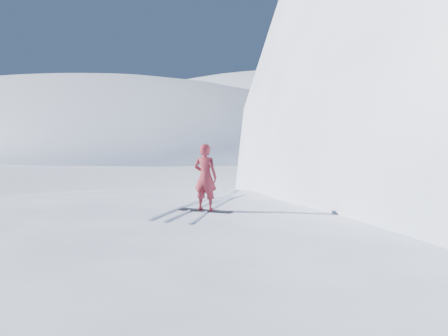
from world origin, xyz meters
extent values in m
plane|color=white|center=(0.00, 0.00, 0.00)|extent=(400.00, 400.00, 0.00)
ellipsoid|color=white|center=(1.00, 3.00, 0.00)|extent=(36.00, 28.00, 4.80)
ellipsoid|color=white|center=(-70.00, 60.00, 0.00)|extent=(120.00, 70.00, 28.00)
ellipsoid|color=white|center=(-40.00, 110.00, 0.00)|extent=(140.00, 90.00, 36.00)
ellipsoid|color=white|center=(-2.00, 6.00, 0.00)|extent=(7.00, 6.30, 1.00)
cube|color=black|center=(0.23, 3.10, 2.41)|extent=(1.53, 0.47, 0.03)
imported|color=maroon|center=(0.23, 3.10, 3.33)|extent=(0.71, 0.51, 1.81)
ellipsoid|color=white|center=(-54.61, 42.27, 0.00)|extent=(9.34, 7.47, 6.54)
cube|color=silver|center=(-0.89, 4.29, 2.42)|extent=(1.16, 5.91, 0.04)
cube|color=silver|center=(-0.41, 4.29, 2.42)|extent=(1.16, 5.91, 0.04)
cube|color=silver|center=(-0.07, 4.29, 2.42)|extent=(1.87, 5.74, 0.04)
camera|label=1|loc=(7.45, -8.23, 4.77)|focal=40.00mm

